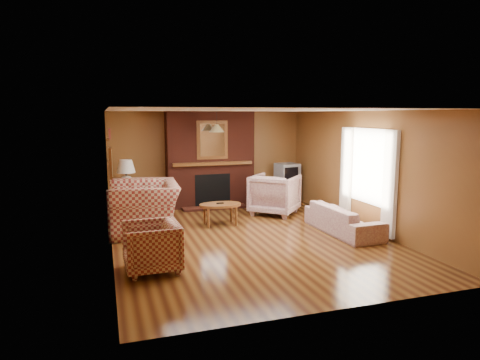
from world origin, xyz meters
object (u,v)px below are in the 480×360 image
object	(u,v)px
plaid_armchair	(152,247)
floral_sofa	(343,219)
floral_armchair	(275,194)
tv_stand	(287,192)
fireplace	(210,160)
table_lamp	(126,173)
side_table	(127,203)
plaid_loveseat	(144,207)
coffee_table	(220,206)
crt_tv	(287,173)

from	to	relation	value
plaid_armchair	floral_sofa	bearing A→B (deg)	102.42
floral_armchair	tv_stand	xyz separation A→B (m)	(0.83, 1.16, -0.19)
fireplace	table_lamp	distance (m)	2.17
side_table	tv_stand	size ratio (longest dim) A/B	1.11
plaid_loveseat	coffee_table	distance (m)	1.58
fireplace	floral_armchair	size ratio (longest dim) A/B	2.33
fireplace	floral_armchair	xyz separation A→B (m)	(1.22, -1.35, -0.71)
fireplace	table_lamp	bearing A→B (deg)	-165.71
plaid_loveseat	fireplace	bearing A→B (deg)	140.01
plaid_loveseat	plaid_armchair	size ratio (longest dim) A/B	1.86
coffee_table	side_table	distance (m)	2.32
coffee_table	crt_tv	size ratio (longest dim) A/B	1.48
plaid_armchair	floral_armchair	distance (m)	4.29
floral_armchair	fireplace	bearing A→B (deg)	-5.40
plaid_loveseat	crt_tv	bearing A→B (deg)	117.76
floral_sofa	floral_armchair	distance (m)	2.04
side_table	plaid_loveseat	bearing A→B (deg)	-80.08
floral_armchair	table_lamp	size ratio (longest dim) A/B	1.48
plaid_armchair	floral_sofa	xyz separation A→B (m)	(3.85, 0.98, -0.10)
fireplace	coffee_table	world-z (taller)	fireplace
crt_tv	fireplace	bearing A→B (deg)	174.70
coffee_table	tv_stand	size ratio (longest dim) A/B	1.63
floral_sofa	tv_stand	distance (m)	3.08
fireplace	plaid_loveseat	xyz separation A→B (m)	(-1.85, -1.96, -0.69)
floral_sofa	plaid_armchair	bearing A→B (deg)	102.19
crt_tv	table_lamp	bearing A→B (deg)	-175.26
fireplace	plaid_armchair	world-z (taller)	fireplace
coffee_table	table_lamp	bearing A→B (deg)	142.07
side_table	tv_stand	bearing A→B (deg)	4.82
plaid_armchair	coffee_table	distance (m)	2.83
floral_armchair	crt_tv	xyz separation A→B (m)	(0.83, 1.16, 0.33)
side_table	coffee_table	bearing A→B (deg)	-37.93
floral_sofa	table_lamp	xyz separation A→B (m)	(-4.00, 2.73, 0.73)
table_lamp	floral_armchair	bearing A→B (deg)	-13.74
fireplace	plaid_armchair	bearing A→B (deg)	-114.71
plaid_loveseat	side_table	xyz separation A→B (m)	(-0.25, 1.43, -0.19)
floral_armchair	coffee_table	distance (m)	1.62
crt_tv	side_table	bearing A→B (deg)	-175.26
plaid_armchair	crt_tv	distance (m)	5.71
fireplace	plaid_armchair	size ratio (longest dim) A/B	2.92
fireplace	crt_tv	world-z (taller)	fireplace
fireplace	coffee_table	bearing A→B (deg)	-97.99
floral_armchair	tv_stand	size ratio (longest dim) A/B	1.87
plaid_armchair	plaid_loveseat	bearing A→B (deg)	175.67
plaid_armchair	crt_tv	size ratio (longest dim) A/B	1.36
plaid_loveseat	plaid_armchair	xyz separation A→B (m)	(-0.10, -2.27, -0.12)
coffee_table	crt_tv	world-z (taller)	crt_tv
plaid_loveseat	floral_sofa	bearing A→B (deg)	74.22
floral_sofa	coffee_table	size ratio (longest dim) A/B	2.08
coffee_table	table_lamp	world-z (taller)	table_lamp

